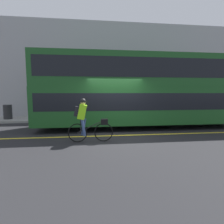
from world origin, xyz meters
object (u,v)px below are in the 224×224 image
object	(u,v)px
trash_bin	(8,112)
street_sign_post	(46,98)
cyclist_on_bike	(86,119)
bus	(142,88)

from	to	relation	value
trash_bin	street_sign_post	bearing A→B (deg)	-0.14
cyclist_on_bike	trash_bin	bearing A→B (deg)	132.90
cyclist_on_bike	street_sign_post	distance (m)	6.39
cyclist_on_bike	street_sign_post	bearing A→B (deg)	116.10
bus	street_sign_post	distance (m)	6.53
trash_bin	street_sign_post	size ratio (longest dim) A/B	0.37
bus	street_sign_post	size ratio (longest dim) A/B	4.32
trash_bin	street_sign_post	distance (m)	2.68
bus	cyclist_on_bike	size ratio (longest dim) A/B	6.38
bus	trash_bin	size ratio (longest dim) A/B	11.55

